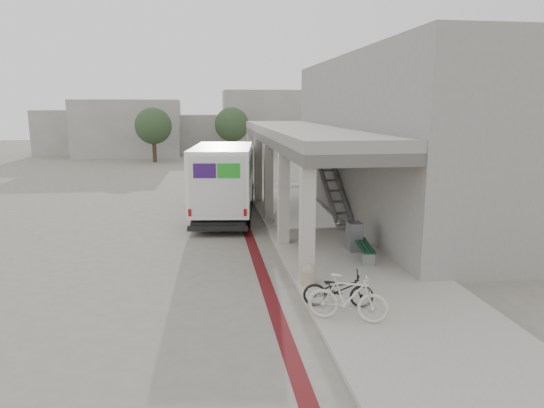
{
  "coord_description": "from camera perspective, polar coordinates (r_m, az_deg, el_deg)",
  "views": [
    {
      "loc": [
        -0.6,
        -15.99,
        4.89
      ],
      "look_at": [
        1.64,
        0.12,
        1.6
      ],
      "focal_mm": 32.0,
      "sensor_mm": 36.0,
      "label": 1
    }
  ],
  "objects": [
    {
      "name": "tree_left",
      "position": [
        44.24,
        -13.8,
        8.9
      ],
      "size": [
        3.2,
        3.2,
        4.8
      ],
      "color": "#38281C",
      "rests_on": "ground"
    },
    {
      "name": "sidewalk",
      "position": [
        17.33,
        7.83,
        -4.86
      ],
      "size": [
        4.4,
        28.0,
        0.12
      ],
      "primitive_type": "cube",
      "color": "#9D988C",
      "rests_on": "ground"
    },
    {
      "name": "bench",
      "position": [
        15.81,
        10.74,
        -5.15
      ],
      "size": [
        0.64,
        1.9,
        0.44
      ],
      "rotation": [
        0.0,
        0.0,
        -0.13
      ],
      "color": "gray",
      "rests_on": "sidewalk"
    },
    {
      "name": "bike_lane_stripe",
      "position": [
        18.71,
        -2.75,
        -3.71
      ],
      "size": [
        0.35,
        40.0,
        0.01
      ],
      "primitive_type": "cube",
      "color": "#4F0F12",
      "rests_on": "ground"
    },
    {
      "name": "bollard_near",
      "position": [
        13.29,
        4.31,
        -8.28
      ],
      "size": [
        0.39,
        0.39,
        0.59
      ],
      "color": "gray",
      "rests_on": "sidewalk"
    },
    {
      "name": "fedex_truck",
      "position": [
        21.75,
        -5.61,
        3.01
      ],
      "size": [
        3.21,
        7.81,
        3.24
      ],
      "rotation": [
        0.0,
        0.0,
        -0.12
      ],
      "color": "black",
      "rests_on": "ground"
    },
    {
      "name": "tree_mid",
      "position": [
        46.1,
        -4.75,
        9.27
      ],
      "size": [
        3.2,
        3.2,
        4.8
      ],
      "color": "#38281C",
      "rests_on": "ground"
    },
    {
      "name": "utility_cabinet",
      "position": [
        16.51,
        9.65,
        -3.77
      ],
      "size": [
        0.45,
        0.59,
        0.97
      ],
      "primitive_type": "cube",
      "rotation": [
        0.0,
        0.0,
        0.02
      ],
      "color": "slate",
      "rests_on": "sidewalk"
    },
    {
      "name": "bicycle_black",
      "position": [
        11.93,
        7.81,
        -9.93
      ],
      "size": [
        1.78,
        0.95,
        0.89
      ],
      "primitive_type": "imported",
      "rotation": [
        0.0,
        0.0,
        1.35
      ],
      "color": "black",
      "rests_on": "sidewalk"
    },
    {
      "name": "tree_right",
      "position": [
        46.25,
        5.4,
        9.27
      ],
      "size": [
        3.2,
        3.2,
        4.8
      ],
      "color": "#38281C",
      "rests_on": "ground"
    },
    {
      "name": "distant_backdrop",
      "position": [
        51.97,
        -10.52,
        8.84
      ],
      "size": [
        28.0,
        10.0,
        6.5
      ],
      "color": "gray",
      "rests_on": "ground"
    },
    {
      "name": "ground",
      "position": [
        16.73,
        -5.55,
        -5.61
      ],
      "size": [
        120.0,
        120.0,
        0.0
      ],
      "primitive_type": "plane",
      "color": "slate",
      "rests_on": "ground"
    },
    {
      "name": "bollard_far",
      "position": [
        19.86,
        0.75,
        -1.61
      ],
      "size": [
        0.38,
        0.38,
        0.58
      ],
      "color": "tan",
      "rests_on": "sidewalk"
    },
    {
      "name": "transit_building",
      "position": [
        21.85,
        12.08,
        7.28
      ],
      "size": [
        7.6,
        17.0,
        7.0
      ],
      "color": "gray",
      "rests_on": "ground"
    },
    {
      "name": "bicycle_cream",
      "position": [
        11.2,
        8.92,
        -10.87
      ],
      "size": [
        1.88,
        1.17,
        1.09
      ],
      "primitive_type": "imported",
      "rotation": [
        0.0,
        0.0,
        1.18
      ],
      "color": "beige",
      "rests_on": "sidewalk"
    }
  ]
}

